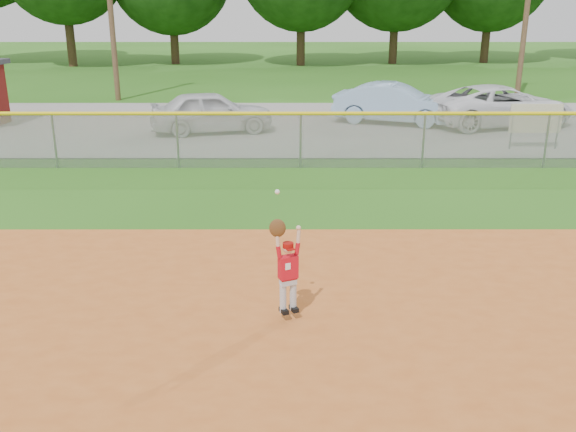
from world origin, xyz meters
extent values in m
plane|color=#265B15|center=(0.00, 0.00, 0.00)|extent=(120.00, 120.00, 0.00)
cube|color=slate|center=(0.00, 16.00, 0.01)|extent=(44.00, 10.00, 0.03)
imported|color=silver|center=(-2.95, 14.74, 0.73)|extent=(4.40, 2.55, 1.41)
imported|color=#83A3C4|center=(3.55, 16.35, 0.75)|extent=(4.63, 2.93, 1.44)
imported|color=silver|center=(7.28, 15.89, 0.75)|extent=(5.63, 3.61, 1.44)
cylinder|color=gray|center=(6.45, 12.17, 0.53)|extent=(0.05, 0.05, 1.05)
cylinder|color=gray|center=(7.86, 12.18, 0.53)|extent=(0.05, 0.05, 1.05)
cube|color=beige|center=(7.15, 12.18, 0.96)|extent=(1.58, 0.06, 0.88)
cube|color=gray|center=(0.00, 10.00, 0.75)|extent=(40.00, 0.03, 1.50)
cylinder|color=yellow|center=(0.00, 10.00, 1.50)|extent=(40.00, 0.10, 0.10)
cylinder|color=gray|center=(-6.67, 10.00, 0.75)|extent=(0.06, 0.06, 1.50)
cylinder|color=gray|center=(-3.33, 10.00, 0.75)|extent=(0.06, 0.06, 1.50)
cylinder|color=gray|center=(0.00, 10.00, 0.75)|extent=(0.06, 0.06, 1.50)
cylinder|color=gray|center=(3.33, 10.00, 0.75)|extent=(0.06, 0.06, 1.50)
cylinder|color=gray|center=(6.67, 10.00, 0.75)|extent=(0.06, 0.06, 1.50)
cylinder|color=#422D1C|center=(-14.62, 36.53, 2.22)|extent=(0.56, 0.56, 4.43)
cylinder|color=#422D1C|center=(-8.07, 38.17, 2.05)|extent=(0.56, 0.56, 4.11)
cylinder|color=#422D1C|center=(0.53, 37.14, 2.32)|extent=(0.56, 0.56, 4.64)
cylinder|color=#422D1C|center=(6.92, 38.34, 2.44)|extent=(0.56, 0.56, 4.89)
cylinder|color=#422D1C|center=(13.43, 39.01, 2.39)|extent=(0.56, 0.56, 4.78)
cylinder|color=silver|center=(-0.42, 1.23, 0.39)|extent=(0.13, 0.13, 0.44)
cylinder|color=silver|center=(-0.27, 1.29, 0.39)|extent=(0.13, 0.13, 0.44)
cube|color=black|center=(-0.41, 1.20, 0.19)|extent=(0.15, 0.20, 0.06)
cube|color=black|center=(-0.26, 1.27, 0.19)|extent=(0.15, 0.20, 0.06)
cube|color=silver|center=(-0.35, 1.26, 0.63)|extent=(0.26, 0.21, 0.09)
cube|color=maroon|center=(-0.35, 1.26, 0.69)|extent=(0.27, 0.22, 0.04)
cube|color=red|center=(-0.35, 1.26, 0.85)|extent=(0.30, 0.24, 0.34)
cube|color=white|center=(-0.35, 1.17, 0.90)|extent=(0.07, 0.04, 0.10)
sphere|color=beige|center=(-0.35, 1.26, 1.14)|extent=(0.20, 0.20, 0.15)
cylinder|color=#910D08|center=(-0.35, 1.26, 1.19)|extent=(0.20, 0.20, 0.07)
cube|color=#910D08|center=(-0.31, 1.19, 1.16)|extent=(0.14, 0.13, 0.01)
cylinder|color=red|center=(-0.48, 1.20, 1.11)|extent=(0.10, 0.09, 0.18)
cylinder|color=beige|center=(-0.49, 1.19, 1.30)|extent=(0.08, 0.07, 0.20)
ellipsoid|color=#4C2D14|center=(-0.49, 1.19, 1.47)|extent=(0.25, 0.19, 0.26)
sphere|color=white|center=(-0.49, 1.19, 1.99)|extent=(0.09, 0.09, 0.07)
cylinder|color=red|center=(-0.22, 1.32, 1.11)|extent=(0.10, 0.09, 0.18)
cylinder|color=beige|center=(-0.20, 1.32, 1.30)|extent=(0.08, 0.07, 0.20)
sphere|color=beige|center=(-0.20, 1.32, 1.42)|extent=(0.09, 0.09, 0.07)
camera|label=1|loc=(-0.35, -7.07, 4.49)|focal=40.00mm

